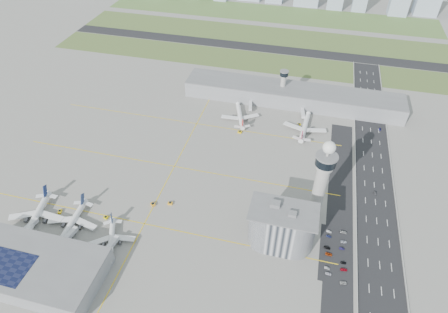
% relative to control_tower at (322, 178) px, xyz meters
% --- Properties ---
extents(ground, '(1000.00, 1000.00, 0.00)m').
position_rel_control_tower_xyz_m(ground, '(-72.00, -8.00, -35.04)').
color(ground, gray).
extents(grass_strip_0, '(480.00, 50.00, 0.08)m').
position_rel_control_tower_xyz_m(grass_strip_0, '(-92.00, 217.00, -35.00)').
color(grass_strip_0, '#506630').
rests_on(grass_strip_0, ground).
extents(grass_strip_1, '(480.00, 60.00, 0.08)m').
position_rel_control_tower_xyz_m(grass_strip_1, '(-92.00, 292.00, -35.00)').
color(grass_strip_1, '#526931').
rests_on(grass_strip_1, ground).
extents(grass_strip_2, '(480.00, 70.00, 0.08)m').
position_rel_control_tower_xyz_m(grass_strip_2, '(-92.00, 372.00, -35.00)').
color(grass_strip_2, '#4D6D33').
rests_on(grass_strip_2, ground).
extents(runway, '(480.00, 22.00, 0.10)m').
position_rel_control_tower_xyz_m(runway, '(-92.00, 254.00, -34.98)').
color(runway, black).
rests_on(runway, ground).
extents(highway, '(28.00, 500.00, 0.10)m').
position_rel_control_tower_xyz_m(highway, '(43.00, -8.00, -34.99)').
color(highway, black).
rests_on(highway, ground).
extents(barrier_left, '(0.60, 500.00, 1.20)m').
position_rel_control_tower_xyz_m(barrier_left, '(29.00, -8.00, -34.44)').
color(barrier_left, '#9E9E99').
rests_on(barrier_left, ground).
extents(barrier_right, '(0.60, 500.00, 1.20)m').
position_rel_control_tower_xyz_m(barrier_right, '(57.00, -8.00, -34.44)').
color(barrier_right, '#9E9E99').
rests_on(barrier_right, ground).
extents(landside_road, '(18.00, 260.00, 0.08)m').
position_rel_control_tower_xyz_m(landside_road, '(18.00, -18.00, -35.00)').
color(landside_road, black).
rests_on(landside_road, ground).
extents(parking_lot, '(20.00, 44.00, 0.10)m').
position_rel_control_tower_xyz_m(parking_lot, '(16.00, -30.00, -34.99)').
color(parking_lot, black).
rests_on(parking_lot, ground).
extents(taxiway_line_h_0, '(260.00, 0.60, 0.01)m').
position_rel_control_tower_xyz_m(taxiway_line_h_0, '(-112.00, -38.00, -35.04)').
color(taxiway_line_h_0, yellow).
rests_on(taxiway_line_h_0, ground).
extents(taxiway_line_h_1, '(260.00, 0.60, 0.01)m').
position_rel_control_tower_xyz_m(taxiway_line_h_1, '(-112.00, 22.00, -35.04)').
color(taxiway_line_h_1, yellow).
rests_on(taxiway_line_h_1, ground).
extents(taxiway_line_h_2, '(260.00, 0.60, 0.01)m').
position_rel_control_tower_xyz_m(taxiway_line_h_2, '(-112.00, 82.00, -35.04)').
color(taxiway_line_h_2, yellow).
rests_on(taxiway_line_h_2, ground).
extents(taxiway_line_v, '(0.60, 260.00, 0.01)m').
position_rel_control_tower_xyz_m(taxiway_line_v, '(-112.00, 22.00, -35.04)').
color(taxiway_line_v, yellow).
rests_on(taxiway_line_v, ground).
extents(control_tower, '(14.00, 14.00, 64.50)m').
position_rel_control_tower_xyz_m(control_tower, '(0.00, 0.00, 0.00)').
color(control_tower, '#ADAAA5').
rests_on(control_tower, ground).
extents(secondary_tower, '(8.60, 8.60, 31.90)m').
position_rel_control_tower_xyz_m(secondary_tower, '(-42.00, 142.00, -16.24)').
color(secondary_tower, '#ADAAA5').
rests_on(secondary_tower, ground).
extents(admin_building, '(42.00, 24.00, 33.50)m').
position_rel_control_tower_xyz_m(admin_building, '(-20.01, -30.00, -19.74)').
color(admin_building, '#B2B2B7').
rests_on(admin_building, ground).
extents(terminal_pier, '(210.00, 32.00, 15.80)m').
position_rel_control_tower_xyz_m(terminal_pier, '(-32.00, 140.00, -27.14)').
color(terminal_pier, gray).
rests_on(terminal_pier, ground).
extents(near_terminal, '(84.00, 42.00, 13.00)m').
position_rel_control_tower_xyz_m(near_terminal, '(-160.07, -90.02, -28.62)').
color(near_terminal, gray).
rests_on(near_terminal, ground).
extents(airplane_near_a, '(47.14, 52.47, 12.77)m').
position_rel_control_tower_xyz_m(airplane_near_a, '(-185.09, -53.72, -28.65)').
color(airplane_near_a, white).
rests_on(airplane_near_a, ground).
extents(airplane_near_b, '(38.21, 44.05, 11.70)m').
position_rel_control_tower_xyz_m(airplane_near_b, '(-158.43, -52.05, -29.19)').
color(airplane_near_b, white).
rests_on(airplane_near_b, ground).
extents(airplane_near_c, '(42.87, 45.72, 10.20)m').
position_rel_control_tower_xyz_m(airplane_near_c, '(-125.89, -58.35, -29.94)').
color(airplane_near_c, white).
rests_on(airplane_near_c, ground).
extents(airplane_far_a, '(47.40, 51.36, 11.79)m').
position_rel_control_tower_xyz_m(airplane_far_a, '(-75.22, 100.27, -29.15)').
color(airplane_far_a, white).
rests_on(airplane_far_a, ground).
extents(airplane_far_b, '(41.75, 48.16, 12.81)m').
position_rel_control_tower_xyz_m(airplane_far_b, '(-14.99, 97.28, -28.64)').
color(airplane_far_b, white).
rests_on(airplane_far_b, ground).
extents(jet_bridge_near_0, '(5.39, 14.31, 5.70)m').
position_rel_control_tower_xyz_m(jet_bridge_near_0, '(-185.00, -69.00, -32.19)').
color(jet_bridge_near_0, silver).
rests_on(jet_bridge_near_0, ground).
extents(jet_bridge_near_1, '(5.39, 14.31, 5.70)m').
position_rel_control_tower_xyz_m(jet_bridge_near_1, '(-155.00, -69.00, -32.19)').
color(jet_bridge_near_1, silver).
rests_on(jet_bridge_near_1, ground).
extents(jet_bridge_near_2, '(5.39, 14.31, 5.70)m').
position_rel_control_tower_xyz_m(jet_bridge_near_2, '(-125.00, -69.00, -32.19)').
color(jet_bridge_near_2, silver).
rests_on(jet_bridge_near_2, ground).
extents(jet_bridge_far_0, '(5.39, 14.31, 5.70)m').
position_rel_control_tower_xyz_m(jet_bridge_far_0, '(-70.00, 124.00, -32.19)').
color(jet_bridge_far_0, silver).
rests_on(jet_bridge_far_0, ground).
extents(jet_bridge_far_1, '(5.39, 14.31, 5.70)m').
position_rel_control_tower_xyz_m(jet_bridge_far_1, '(-20.00, 124.00, -32.19)').
color(jet_bridge_far_1, silver).
rests_on(jet_bridge_far_1, ground).
extents(tug_0, '(3.24, 3.93, 1.96)m').
position_rel_control_tower_xyz_m(tug_0, '(-173.89, -43.19, -34.06)').
color(tug_0, yellow).
rests_on(tug_0, ground).
extents(tug_1, '(3.37, 2.69, 1.73)m').
position_rel_control_tower_xyz_m(tug_1, '(-139.92, -40.03, -34.17)').
color(tug_1, '#E0C404').
rests_on(tug_1, ground).
extents(tug_2, '(4.35, 4.24, 2.10)m').
position_rel_control_tower_xyz_m(tug_2, '(-112.77, -20.73, -33.99)').
color(tug_2, orange).
rests_on(tug_2, ground).
extents(tug_3, '(3.63, 2.75, 1.94)m').
position_rel_control_tower_xyz_m(tug_3, '(-101.06, -16.70, -34.07)').
color(tug_3, orange).
rests_on(tug_3, ground).
extents(tug_4, '(3.75, 2.90, 1.97)m').
position_rel_control_tower_xyz_m(tug_4, '(-70.53, 78.39, -34.06)').
color(tug_4, '#D9AA02').
rests_on(tug_4, ground).
extents(tug_5, '(3.56, 3.19, 1.72)m').
position_rel_control_tower_xyz_m(tug_5, '(-20.48, 103.36, -34.18)').
color(tug_5, yellow).
rests_on(tug_5, ground).
extents(car_lot_0, '(3.76, 1.65, 1.26)m').
position_rel_control_tower_xyz_m(car_lot_0, '(12.20, -46.36, -34.41)').
color(car_lot_0, silver).
rests_on(car_lot_0, ground).
extents(car_lot_1, '(3.51, 1.60, 1.12)m').
position_rel_control_tower_xyz_m(car_lot_1, '(11.24, -42.60, -34.48)').
color(car_lot_1, '#AAABAB').
rests_on(car_lot_1, ground).
extents(car_lot_2, '(4.53, 2.39, 1.22)m').
position_rel_control_tower_xyz_m(car_lot_2, '(11.86, -32.18, -34.43)').
color(car_lot_2, '#96330D').
rests_on(car_lot_2, ground).
extents(car_lot_3, '(4.31, 2.12, 1.20)m').
position_rel_control_tower_xyz_m(car_lot_3, '(10.66, -27.42, -34.44)').
color(car_lot_3, black).
rests_on(car_lot_3, ground).
extents(car_lot_4, '(3.53, 1.81, 1.15)m').
position_rel_control_tower_xyz_m(car_lot_4, '(11.28, -17.82, -34.47)').
color(car_lot_4, navy).
rests_on(car_lot_4, ground).
extents(car_lot_5, '(3.53, 1.59, 1.12)m').
position_rel_control_tower_xyz_m(car_lot_5, '(11.29, -13.87, -34.48)').
color(car_lot_5, silver).
rests_on(car_lot_5, ground).
extents(car_lot_6, '(4.47, 2.60, 1.17)m').
position_rel_control_tower_xyz_m(car_lot_6, '(21.17, -50.44, -34.46)').
color(car_lot_6, '#A4A4A4').
rests_on(car_lot_6, ground).
extents(car_lot_7, '(4.41, 2.34, 1.22)m').
position_rel_control_tower_xyz_m(car_lot_7, '(21.32, -41.19, -34.43)').
color(car_lot_7, '#9E0819').
rests_on(car_lot_7, ground).
extents(car_lot_8, '(3.45, 1.44, 1.17)m').
position_rel_control_tower_xyz_m(car_lot_8, '(20.96, -36.25, -34.46)').
color(car_lot_8, black).
rests_on(car_lot_8, ground).
extents(car_lot_9, '(3.41, 1.32, 1.11)m').
position_rel_control_tower_xyz_m(car_lot_9, '(19.83, -25.77, -34.49)').
color(car_lot_9, '#1D1648').
rests_on(car_lot_9, ground).
extents(car_lot_10, '(4.19, 2.33, 1.11)m').
position_rel_control_tower_xyz_m(car_lot_10, '(20.94, -19.95, -34.49)').
color(car_lot_10, silver).
rests_on(car_lot_10, ground).
extents(car_lot_11, '(4.58, 1.98, 1.31)m').
position_rel_control_tower_xyz_m(car_lot_11, '(20.77, -12.06, -34.38)').
color(car_lot_11, gray).
rests_on(car_lot_11, ground).
extents(car_hw_1, '(1.38, 3.93, 1.29)m').
position_rel_control_tower_xyz_m(car_hw_1, '(43.03, 30.59, -34.39)').
color(car_hw_1, black).
rests_on(car_hw_1, ground).
extents(car_hw_2, '(2.42, 4.18, 1.10)m').
position_rel_control_tower_xyz_m(car_hw_2, '(51.12, 114.10, -34.49)').
color(car_hw_2, navy).
rests_on(car_hw_2, ground).
extents(car_hw_4, '(1.86, 3.88, 1.28)m').
position_rel_control_tower_xyz_m(car_hw_4, '(36.64, 174.48, -34.40)').
color(car_hw_4, slate).
rests_on(car_hw_4, ground).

